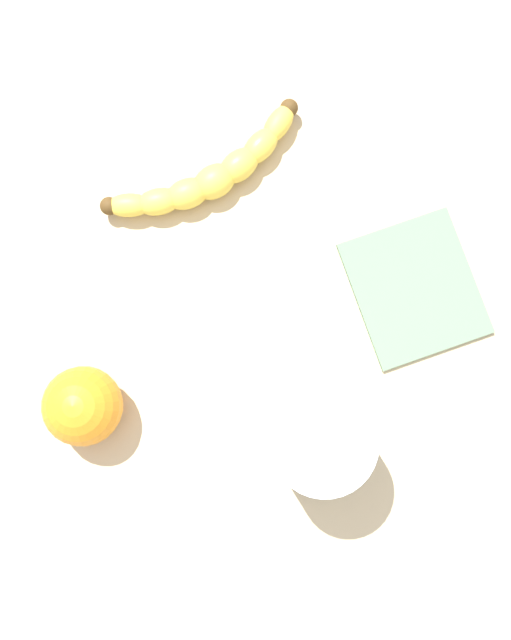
# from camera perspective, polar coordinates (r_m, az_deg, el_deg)

# --- Properties ---
(wooden_tabletop) EXTENTS (1.20, 1.20, 0.03)m
(wooden_tabletop) POSITION_cam_1_polar(r_m,az_deg,el_deg) (0.74, 2.72, -1.31)
(wooden_tabletop) COLOR tan
(wooden_tabletop) RESTS_ON ground
(banana) EXTENTS (0.22, 0.11, 0.03)m
(banana) POSITION_cam_1_polar(r_m,az_deg,el_deg) (0.74, -3.74, 11.81)
(banana) COLOR yellow
(banana) RESTS_ON wooden_tabletop
(smoothie_glass) EXTENTS (0.09, 0.09, 0.12)m
(smoothie_glass) POSITION_cam_1_polar(r_m,az_deg,el_deg) (0.66, 5.15, -9.69)
(smoothie_glass) COLOR silver
(smoothie_glass) RESTS_ON wooden_tabletop
(orange_fruit) EXTENTS (0.08, 0.08, 0.08)m
(orange_fruit) POSITION_cam_1_polar(r_m,az_deg,el_deg) (0.70, -13.97, -6.86)
(orange_fruit) COLOR orange
(orange_fruit) RESTS_ON wooden_tabletop
(folded_napkin) EXTENTS (0.15, 0.16, 0.01)m
(folded_napkin) POSITION_cam_1_polar(r_m,az_deg,el_deg) (0.74, 12.91, 2.54)
(folded_napkin) COLOR slate
(folded_napkin) RESTS_ON wooden_tabletop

